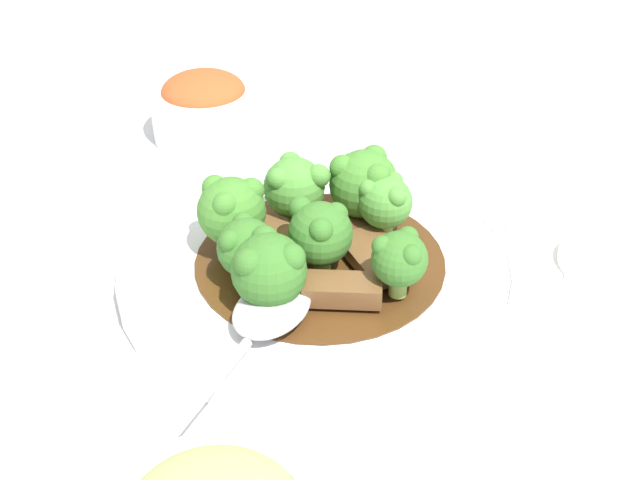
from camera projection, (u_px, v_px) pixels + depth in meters
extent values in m
plane|color=silver|center=(320.00, 277.00, 0.67)|extent=(4.00, 4.00, 0.00)
cylinder|color=white|center=(320.00, 270.00, 0.66)|extent=(0.30, 0.30, 0.01)
torus|color=white|center=(320.00, 262.00, 0.66)|extent=(0.30, 0.30, 0.01)
cylinder|color=#4C2D14|center=(320.00, 261.00, 0.66)|extent=(0.19, 0.19, 0.00)
cube|color=brown|center=(342.00, 290.00, 0.61)|extent=(0.06, 0.03, 0.02)
cube|color=#56331E|center=(334.00, 229.00, 0.68)|extent=(0.06, 0.04, 0.01)
cube|color=brown|center=(375.00, 256.00, 0.65)|extent=(0.06, 0.07, 0.01)
cube|color=brown|center=(279.00, 243.00, 0.66)|extent=(0.08, 0.07, 0.01)
cylinder|color=#7FA84C|center=(398.00, 285.00, 0.62)|extent=(0.01, 0.01, 0.02)
sphere|color=#387028|center=(400.00, 259.00, 0.60)|extent=(0.04, 0.04, 0.04)
sphere|color=#387028|center=(382.00, 246.00, 0.60)|extent=(0.01, 0.01, 0.01)
sphere|color=#387028|center=(411.00, 255.00, 0.59)|extent=(0.01, 0.01, 0.01)
sphere|color=#387028|center=(408.00, 237.00, 0.61)|extent=(0.01, 0.01, 0.01)
cylinder|color=#8EB756|center=(270.00, 297.00, 0.61)|extent=(0.02, 0.02, 0.01)
sphere|color=#387028|center=(269.00, 270.00, 0.60)|extent=(0.05, 0.05, 0.05)
sphere|color=#387028|center=(249.00, 263.00, 0.58)|extent=(0.02, 0.02, 0.02)
sphere|color=#387028|center=(291.00, 258.00, 0.59)|extent=(0.02, 0.02, 0.02)
sphere|color=#387028|center=(265.00, 239.00, 0.60)|extent=(0.02, 0.02, 0.02)
cylinder|color=#8EB756|center=(234.00, 240.00, 0.66)|extent=(0.02, 0.02, 0.01)
sphere|color=#427F2D|center=(232.00, 211.00, 0.65)|extent=(0.05, 0.05, 0.05)
sphere|color=#427F2D|center=(225.00, 207.00, 0.63)|extent=(0.02, 0.02, 0.02)
sphere|color=#427F2D|center=(251.00, 191.00, 0.65)|extent=(0.02, 0.02, 0.02)
sphere|color=#427F2D|center=(215.00, 188.00, 0.65)|extent=(0.02, 0.02, 0.02)
cylinder|color=#8EB756|center=(384.00, 226.00, 0.68)|extent=(0.01, 0.01, 0.01)
sphere|color=#4C8E38|center=(385.00, 202.00, 0.67)|extent=(0.04, 0.04, 0.04)
sphere|color=#4C8E38|center=(396.00, 197.00, 0.65)|extent=(0.02, 0.02, 0.02)
sphere|color=#4C8E38|center=(393.00, 181.00, 0.67)|extent=(0.02, 0.02, 0.02)
sphere|color=#4C8E38|center=(369.00, 189.00, 0.66)|extent=(0.02, 0.02, 0.02)
cylinder|color=#8EB756|center=(295.00, 213.00, 0.69)|extent=(0.02, 0.02, 0.01)
sphere|color=#4C8E38|center=(294.00, 188.00, 0.68)|extent=(0.05, 0.05, 0.05)
sphere|color=#4C8E38|center=(312.00, 176.00, 0.67)|extent=(0.02, 0.02, 0.02)
sphere|color=#4C8E38|center=(290.00, 163.00, 0.69)|extent=(0.02, 0.02, 0.02)
sphere|color=#4C8E38|center=(279.00, 180.00, 0.67)|extent=(0.02, 0.02, 0.02)
cylinder|color=#8EB756|center=(317.00, 260.00, 0.64)|extent=(0.02, 0.02, 0.01)
sphere|color=#387028|center=(317.00, 234.00, 0.63)|extent=(0.05, 0.05, 0.05)
sphere|color=#387028|center=(336.00, 215.00, 0.63)|extent=(0.02, 0.02, 0.02)
sphere|color=#387028|center=(301.00, 212.00, 0.63)|extent=(0.02, 0.02, 0.02)
sphere|color=#387028|center=(314.00, 230.00, 0.61)|extent=(0.02, 0.02, 0.02)
cylinder|color=#7FA84C|center=(363.00, 211.00, 0.70)|extent=(0.02, 0.02, 0.01)
sphere|color=#427F2D|center=(364.00, 184.00, 0.68)|extent=(0.05, 0.05, 0.05)
sphere|color=#427F2D|center=(374.00, 158.00, 0.69)|extent=(0.02, 0.02, 0.02)
sphere|color=#427F2D|center=(343.00, 168.00, 0.68)|extent=(0.02, 0.02, 0.02)
sphere|color=#427F2D|center=(377.00, 177.00, 0.66)|extent=(0.02, 0.02, 0.02)
cylinder|color=#8EB756|center=(248.00, 272.00, 0.63)|extent=(0.01, 0.01, 0.01)
sphere|color=#387028|center=(247.00, 248.00, 0.62)|extent=(0.04, 0.04, 0.04)
sphere|color=#387028|center=(244.00, 224.00, 0.62)|extent=(0.02, 0.02, 0.02)
sphere|color=#387028|center=(231.00, 242.00, 0.61)|extent=(0.02, 0.02, 0.02)
sphere|color=#387028|center=(264.00, 237.00, 0.61)|extent=(0.02, 0.02, 0.02)
ellipsoid|color=#B7B7BC|center=(272.00, 308.00, 0.60)|extent=(0.07, 0.08, 0.01)
cylinder|color=#B7B7BC|center=(183.00, 422.00, 0.52)|extent=(0.08, 0.14, 0.01)
cylinder|color=white|center=(207.00, 133.00, 0.85)|extent=(0.05, 0.05, 0.01)
cylinder|color=white|center=(205.00, 115.00, 0.84)|extent=(0.10, 0.10, 0.04)
torus|color=white|center=(203.00, 94.00, 0.82)|extent=(0.10, 0.10, 0.01)
ellipsoid|color=#D14C23|center=(203.00, 91.00, 0.82)|extent=(0.08, 0.08, 0.03)
cylinder|color=white|center=(604.00, 262.00, 0.68)|extent=(0.07, 0.07, 0.01)
torus|color=white|center=(605.00, 257.00, 0.67)|extent=(0.07, 0.07, 0.01)
cube|color=silver|center=(596.00, 234.00, 0.71)|extent=(0.14, 0.11, 0.01)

